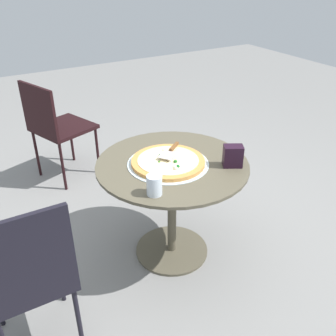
{
  "coord_description": "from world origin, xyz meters",
  "views": [
    {
      "loc": [
        -0.99,
        -1.65,
        1.74
      ],
      "look_at": [
        -0.03,
        0.0,
        0.65
      ],
      "focal_mm": 39.95,
      "sensor_mm": 36.0,
      "label": 1
    }
  ],
  "objects_px": {
    "patio_table": "(172,188)",
    "pizza_server": "(171,150)",
    "drinking_cup": "(154,185)",
    "patio_chair_far": "(28,274)",
    "pizza_on_tray": "(168,162)",
    "patio_chair_near": "(55,124)",
    "napkin_dispenser": "(233,156)"
  },
  "relations": [
    {
      "from": "drinking_cup",
      "to": "patio_chair_near",
      "type": "height_order",
      "value": "patio_chair_near"
    },
    {
      "from": "pizza_on_tray",
      "to": "napkin_dispenser",
      "type": "distance_m",
      "value": 0.38
    },
    {
      "from": "napkin_dispenser",
      "to": "patio_chair_near",
      "type": "bearing_deg",
      "value": -38.69
    },
    {
      "from": "patio_table",
      "to": "pizza_server",
      "type": "distance_m",
      "value": 0.23
    },
    {
      "from": "pizza_server",
      "to": "patio_table",
      "type": "bearing_deg",
      "value": -111.98
    },
    {
      "from": "patio_table",
      "to": "patio_chair_near",
      "type": "height_order",
      "value": "patio_chair_near"
    },
    {
      "from": "patio_table",
      "to": "drinking_cup",
      "type": "relative_size",
      "value": 8.41
    },
    {
      "from": "napkin_dispenser",
      "to": "patio_chair_near",
      "type": "xyz_separation_m",
      "value": [
        -0.63,
        1.53,
        -0.22
      ]
    },
    {
      "from": "drinking_cup",
      "to": "patio_table",
      "type": "bearing_deg",
      "value": 43.89
    },
    {
      "from": "pizza_server",
      "to": "pizza_on_tray",
      "type": "bearing_deg",
      "value": -133.26
    },
    {
      "from": "pizza_on_tray",
      "to": "drinking_cup",
      "type": "distance_m",
      "value": 0.33
    },
    {
      "from": "patio_chair_near",
      "to": "patio_chair_far",
      "type": "height_order",
      "value": "patio_chair_far"
    },
    {
      "from": "napkin_dispenser",
      "to": "patio_chair_near",
      "type": "relative_size",
      "value": 0.15
    },
    {
      "from": "pizza_server",
      "to": "patio_chair_far",
      "type": "bearing_deg",
      "value": -160.14
    },
    {
      "from": "pizza_server",
      "to": "patio_chair_far",
      "type": "distance_m",
      "value": 1.03
    },
    {
      "from": "pizza_server",
      "to": "napkin_dispenser",
      "type": "distance_m",
      "value": 0.37
    },
    {
      "from": "pizza_server",
      "to": "patio_chair_near",
      "type": "relative_size",
      "value": 0.23
    },
    {
      "from": "patio_chair_far",
      "to": "patio_chair_near",
      "type": "bearing_deg",
      "value": 70.52
    },
    {
      "from": "pizza_server",
      "to": "napkin_dispenser",
      "type": "relative_size",
      "value": 1.56
    },
    {
      "from": "pizza_server",
      "to": "drinking_cup",
      "type": "relative_size",
      "value": 1.84
    },
    {
      "from": "pizza_on_tray",
      "to": "pizza_server",
      "type": "relative_size",
      "value": 2.42
    },
    {
      "from": "pizza_on_tray",
      "to": "pizza_server",
      "type": "xyz_separation_m",
      "value": [
        0.05,
        0.05,
        0.04
      ]
    },
    {
      "from": "pizza_server",
      "to": "drinking_cup",
      "type": "height_order",
      "value": "drinking_cup"
    },
    {
      "from": "patio_table",
      "to": "patio_chair_far",
      "type": "distance_m",
      "value": 0.97
    },
    {
      "from": "patio_table",
      "to": "pizza_server",
      "type": "relative_size",
      "value": 4.56
    },
    {
      "from": "pizza_on_tray",
      "to": "drinking_cup",
      "type": "height_order",
      "value": "drinking_cup"
    },
    {
      "from": "pizza_on_tray",
      "to": "patio_chair_near",
      "type": "distance_m",
      "value": 1.38
    },
    {
      "from": "pizza_on_tray",
      "to": "drinking_cup",
      "type": "relative_size",
      "value": 4.46
    },
    {
      "from": "pizza_on_tray",
      "to": "drinking_cup",
      "type": "bearing_deg",
      "value": -132.52
    },
    {
      "from": "patio_table",
      "to": "patio_chair_near",
      "type": "relative_size",
      "value": 1.03
    },
    {
      "from": "pizza_on_tray",
      "to": "napkin_dispenser",
      "type": "bearing_deg",
      "value": -33.85
    },
    {
      "from": "pizza_on_tray",
      "to": "patio_chair_far",
      "type": "relative_size",
      "value": 0.54
    }
  ]
}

